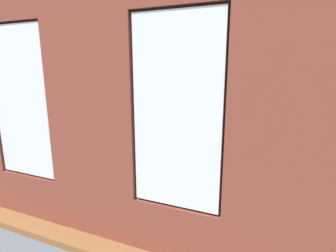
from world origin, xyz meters
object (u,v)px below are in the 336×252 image
(coffee_table, at_px, (184,148))
(potted_plant_between_couches, at_px, (208,178))
(potted_plant_beside_window_right, at_px, (47,163))
(tv_flatscreen, at_px, (86,117))
(potted_plant_foreground_right, at_px, (125,116))
(potted_plant_near_tv, at_px, (75,134))
(potted_plant_corner_near_left, at_px, (297,133))
(table_plant_small, at_px, (187,143))
(remote_silver, at_px, (184,145))
(potted_plant_by_left_couch, at_px, (273,149))
(potted_plant_corner_far_left, at_px, (319,195))
(couch_left, at_px, (294,174))
(candle_jar, at_px, (165,143))
(cup_ceramic, at_px, (203,145))
(remote_gray, at_px, (178,143))
(media_console, at_px, (87,137))
(couch_by_window, at_px, (121,190))

(coffee_table, distance_m, potted_plant_between_couches, 2.62)
(coffee_table, relative_size, potted_plant_beside_window_right, 1.30)
(tv_flatscreen, bearing_deg, potted_plant_foreground_right, -100.68)
(potted_plant_near_tv, bearing_deg, potted_plant_foreground_right, -84.64)
(tv_flatscreen, height_order, potted_plant_corner_near_left, tv_flatscreen)
(coffee_table, bearing_deg, table_plant_small, 137.64)
(remote_silver, relative_size, potted_plant_corner_near_left, 0.20)
(potted_plant_by_left_couch, distance_m, potted_plant_corner_far_left, 3.34)
(potted_plant_corner_far_left, bearing_deg, tv_flatscreen, -26.17)
(coffee_table, distance_m, potted_plant_by_left_couch, 2.10)
(couch_left, bearing_deg, potted_plant_near_tv, -88.71)
(candle_jar, relative_size, potted_plant_corner_far_left, 0.08)
(candle_jar, relative_size, potted_plant_corner_near_left, 0.13)
(table_plant_small, height_order, potted_plant_corner_near_left, potted_plant_corner_near_left)
(tv_flatscreen, bearing_deg, potted_plant_corner_near_left, -163.72)
(cup_ceramic, relative_size, potted_plant_foreground_right, 0.10)
(remote_gray, xyz_separation_m, potted_plant_corner_far_left, (-2.69, 2.57, 0.40))
(potted_plant_by_left_couch, bearing_deg, coffee_table, 21.76)
(remote_gray, distance_m, remote_silver, 0.21)
(cup_ceramic, height_order, potted_plant_foreground_right, potted_plant_foreground_right)
(potted_plant_corner_near_left, bearing_deg, cup_ceramic, 40.78)
(couch_left, distance_m, tv_flatscreen, 5.56)
(candle_jar, bearing_deg, table_plant_small, 180.00)
(media_console, relative_size, potted_plant_corner_far_left, 0.91)
(potted_plant_corner_near_left, bearing_deg, media_console, 16.31)
(potted_plant_corner_far_left, bearing_deg, potted_plant_near_tv, -18.37)
(potted_plant_corner_far_left, bearing_deg, potted_plant_foreground_right, -39.31)
(potted_plant_corner_near_left, distance_m, potted_plant_corner_far_left, 4.41)
(table_plant_small, bearing_deg, potted_plant_near_tv, 14.50)
(couch_by_window, height_order, potted_plant_corner_near_left, potted_plant_corner_near_left)
(couch_by_window, relative_size, potted_plant_foreground_right, 2.00)
(table_plant_small, relative_size, potted_plant_beside_window_right, 0.17)
(remote_silver, bearing_deg, table_plant_small, 64.87)
(candle_jar, height_order, potted_plant_corner_near_left, potted_plant_corner_near_left)
(media_console, relative_size, potted_plant_foreground_right, 1.32)
(potted_plant_near_tv, bearing_deg, remote_silver, -162.71)
(potted_plant_beside_window_right, bearing_deg, potted_plant_corner_far_left, 179.85)
(cup_ceramic, relative_size, potted_plant_near_tv, 0.09)
(coffee_table, relative_size, potted_plant_corner_near_left, 1.82)
(media_console, distance_m, potted_plant_corner_near_left, 5.86)
(couch_left, height_order, remote_silver, couch_left)
(candle_jar, bearing_deg, potted_plant_beside_window_right, 62.43)
(potted_plant_corner_near_left, bearing_deg, couch_left, 86.57)
(potted_plant_foreground_right, bearing_deg, tv_flatscreen, 79.32)
(media_console, relative_size, potted_plant_beside_window_right, 1.06)
(cup_ceramic, distance_m, potted_plant_between_couches, 2.56)
(couch_left, distance_m, potted_plant_near_tv, 4.93)
(potted_plant_beside_window_right, bearing_deg, remote_gray, -120.45)
(couch_by_window, distance_m, cup_ceramic, 2.59)
(cup_ceramic, height_order, remote_gray, cup_ceramic)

